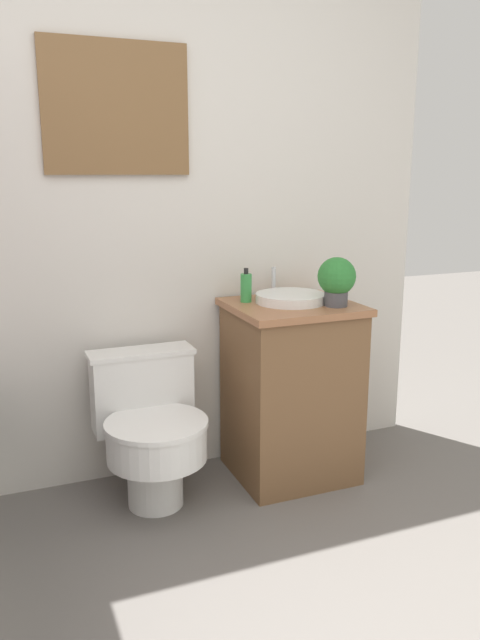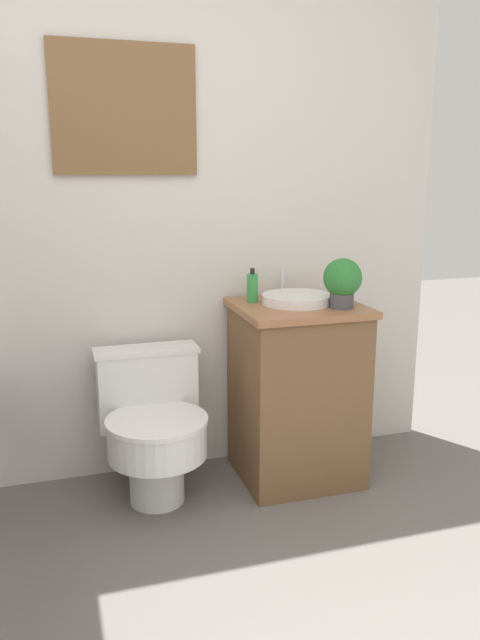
{
  "view_description": "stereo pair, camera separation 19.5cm",
  "coord_description": "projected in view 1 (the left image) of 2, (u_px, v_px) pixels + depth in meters",
  "views": [
    {
      "loc": [
        -0.36,
        -0.75,
        1.34
      ],
      "look_at": [
        0.51,
        1.41,
        0.79
      ],
      "focal_mm": 35.0,
      "sensor_mm": 36.0,
      "label": 1
    },
    {
      "loc": [
        -0.17,
        -0.81,
        1.34
      ],
      "look_at": [
        0.51,
        1.41,
        0.79
      ],
      "focal_mm": 35.0,
      "sensor_mm": 36.0,
      "label": 2
    }
  ],
  "objects": [
    {
      "name": "potted_plant",
      "position": [
        337.0,
        279.0,
        2.6
      ],
      "size": [
        0.16,
        0.16,
        0.21
      ],
      "color": "#4C4C51",
      "rests_on": "vanity"
    },
    {
      "name": "wall_back",
      "position": [
        80.0,
        193.0,
        2.53
      ],
      "size": [
        3.2,
        0.07,
        2.5
      ],
      "color": "silver",
      "rests_on": "ground_plane"
    },
    {
      "name": "sink",
      "position": [
        290.0,
        298.0,
        2.69
      ],
      "size": [
        0.3,
        0.34,
        0.13
      ],
      "color": "white",
      "rests_on": "vanity"
    },
    {
      "name": "toilet",
      "position": [
        151.0,
        428.0,
        2.55
      ],
      "size": [
        0.44,
        0.52,
        0.61
      ],
      "color": "white",
      "rests_on": "ground_plane"
    },
    {
      "name": "soap_bottle",
      "position": [
        246.0,
        287.0,
        2.7
      ],
      "size": [
        0.05,
        0.05,
        0.15
      ],
      "color": "green",
      "rests_on": "vanity"
    },
    {
      "name": "vanity",
      "position": [
        291.0,
        390.0,
        2.77
      ],
      "size": [
        0.53,
        0.49,
        0.79
      ],
      "color": "brown",
      "rests_on": "ground_plane"
    }
  ]
}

